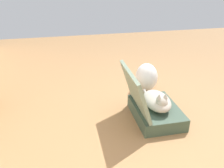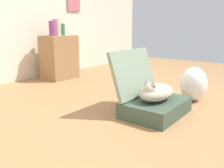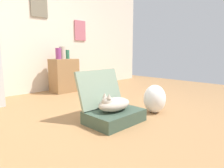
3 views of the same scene
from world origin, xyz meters
name	(u,v)px [view 1 (image 1 of 3)]	position (x,y,z in m)	size (l,w,h in m)	color
ground_plane	(138,117)	(0.00, 0.00, 0.00)	(7.68, 7.68, 0.00)	#9E7247
suitcase_base	(156,112)	(-0.05, -0.18, 0.07)	(0.65, 0.48, 0.15)	#384C3D
suitcase_lid	(135,90)	(-0.05, 0.07, 0.38)	(0.65, 0.48, 0.04)	gray
cat	(157,101)	(-0.07, -0.18, 0.23)	(0.52, 0.28, 0.23)	#B2A899
plastic_bag_white	(146,77)	(0.62, -0.31, 0.19)	(0.32, 0.30, 0.39)	white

